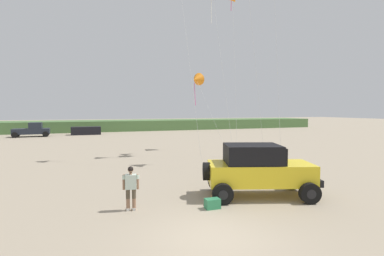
{
  "coord_description": "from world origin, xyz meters",
  "views": [
    {
      "loc": [
        -3.36,
        -7.56,
        3.76
      ],
      "look_at": [
        0.76,
        4.07,
        2.97
      ],
      "focal_mm": 26.9,
      "sensor_mm": 36.0,
      "label": 1
    }
  ],
  "objects_px": {
    "jeep": "(258,169)",
    "distant_sedan": "(86,131)",
    "person_watching": "(131,186)",
    "cooler_box": "(212,204)",
    "kite_blue_swept": "(196,80)",
    "distant_pickup": "(32,130)"
  },
  "relations": [
    {
      "from": "distant_pickup",
      "to": "kite_blue_swept",
      "type": "height_order",
      "value": "kite_blue_swept"
    },
    {
      "from": "jeep",
      "to": "kite_blue_swept",
      "type": "distance_m",
      "value": 15.88
    },
    {
      "from": "jeep",
      "to": "distant_sedan",
      "type": "relative_size",
      "value": 1.19
    },
    {
      "from": "person_watching",
      "to": "cooler_box",
      "type": "relative_size",
      "value": 2.98
    },
    {
      "from": "jeep",
      "to": "kite_blue_swept",
      "type": "height_order",
      "value": "kite_blue_swept"
    },
    {
      "from": "jeep",
      "to": "person_watching",
      "type": "xyz_separation_m",
      "value": [
        -5.44,
        0.06,
        -0.26
      ]
    },
    {
      "from": "jeep",
      "to": "distant_pickup",
      "type": "xyz_separation_m",
      "value": [
        -14.44,
        34.34,
        -0.26
      ]
    },
    {
      "from": "person_watching",
      "to": "distant_sedan",
      "type": "relative_size",
      "value": 0.4
    },
    {
      "from": "person_watching",
      "to": "cooler_box",
      "type": "xyz_separation_m",
      "value": [
        2.95,
        -0.82,
        -0.75
      ]
    },
    {
      "from": "jeep",
      "to": "distant_pickup",
      "type": "height_order",
      "value": "jeep"
    },
    {
      "from": "person_watching",
      "to": "distant_pickup",
      "type": "distance_m",
      "value": 35.44
    },
    {
      "from": "jeep",
      "to": "cooler_box",
      "type": "relative_size",
      "value": 8.95
    },
    {
      "from": "person_watching",
      "to": "cooler_box",
      "type": "bearing_deg",
      "value": -15.53
    },
    {
      "from": "person_watching",
      "to": "cooler_box",
      "type": "height_order",
      "value": "person_watching"
    },
    {
      "from": "cooler_box",
      "to": "distant_pickup",
      "type": "relative_size",
      "value": 0.12
    },
    {
      "from": "distant_pickup",
      "to": "distant_sedan",
      "type": "xyz_separation_m",
      "value": [
        7.0,
        0.98,
        -0.34
      ]
    },
    {
      "from": "jeep",
      "to": "distant_pickup",
      "type": "relative_size",
      "value": 1.07
    },
    {
      "from": "cooler_box",
      "to": "distant_sedan",
      "type": "height_order",
      "value": "distant_sedan"
    },
    {
      "from": "cooler_box",
      "to": "kite_blue_swept",
      "type": "relative_size",
      "value": 0.08
    },
    {
      "from": "jeep",
      "to": "distant_sedan",
      "type": "xyz_separation_m",
      "value": [
        -7.43,
        35.32,
        -0.6
      ]
    },
    {
      "from": "person_watching",
      "to": "jeep",
      "type": "bearing_deg",
      "value": -0.63
    },
    {
      "from": "person_watching",
      "to": "distant_pickup",
      "type": "relative_size",
      "value": 0.36
    }
  ]
}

